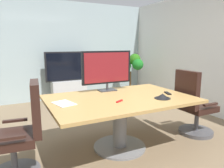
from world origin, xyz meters
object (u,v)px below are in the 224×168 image
(office_chair_right, at_px, (193,108))
(tv_monitor, at_px, (107,68))
(office_chair_left, at_px, (22,138))
(conference_phone, at_px, (162,96))
(remote_control, at_px, (168,93))
(potted_plant, at_px, (131,71))
(wall_display_unit, at_px, (69,84))
(conference_table, at_px, (120,109))

(office_chair_right, xyz_separation_m, tv_monitor, (-1.28, 0.63, 0.66))
(office_chair_left, distance_m, conference_phone, 1.85)
(tv_monitor, height_order, remote_control, tv_monitor)
(office_chair_left, bearing_deg, remote_control, 95.25)
(office_chair_left, height_order, remote_control, office_chair_left)
(potted_plant, distance_m, conference_phone, 3.08)
(office_chair_left, height_order, tv_monitor, tv_monitor)
(office_chair_right, bearing_deg, office_chair_left, 89.27)
(tv_monitor, height_order, potted_plant, tv_monitor)
(office_chair_right, relative_size, remote_control, 6.41)
(office_chair_left, xyz_separation_m, wall_display_unit, (1.37, 3.00, -0.01))
(office_chair_left, xyz_separation_m, office_chair_right, (2.62, -0.06, 0.00))
(potted_plant, relative_size, conference_phone, 5.63)
(conference_phone, xyz_separation_m, remote_control, (0.26, 0.19, -0.02))
(wall_display_unit, relative_size, remote_control, 7.71)
(office_chair_right, distance_m, conference_phone, 0.90)
(conference_table, distance_m, tv_monitor, 0.73)
(conference_table, bearing_deg, office_chair_left, -176.70)
(office_chair_right, xyz_separation_m, wall_display_unit, (-1.25, 3.06, -0.01))
(office_chair_right, height_order, tv_monitor, tv_monitor)
(potted_plant, relative_size, remote_control, 7.28)
(conference_table, distance_m, wall_display_unit, 2.93)
(office_chair_right, xyz_separation_m, conference_phone, (-0.82, -0.18, 0.33))
(wall_display_unit, bearing_deg, potted_plant, -14.22)
(tv_monitor, xyz_separation_m, remote_control, (0.72, -0.62, -0.35))
(remote_control, bearing_deg, office_chair_left, -162.27)
(conference_phone, bearing_deg, tv_monitor, 119.67)
(office_chair_left, relative_size, conference_phone, 4.95)
(conference_table, xyz_separation_m, office_chair_left, (-1.31, -0.08, -0.13))
(tv_monitor, relative_size, remote_control, 4.94)
(conference_table, relative_size, conference_phone, 9.06)
(office_chair_left, bearing_deg, office_chair_right, 95.29)
(office_chair_left, distance_m, tv_monitor, 1.60)
(potted_plant, height_order, conference_phone, potted_plant)
(tv_monitor, relative_size, wall_display_unit, 0.64)
(wall_display_unit, bearing_deg, tv_monitor, -90.72)
(office_chair_left, bearing_deg, conference_table, 100.00)
(tv_monitor, distance_m, remote_control, 1.01)
(conference_phone, bearing_deg, office_chair_left, 172.32)
(conference_table, bearing_deg, potted_plant, 55.05)
(conference_table, relative_size, office_chair_left, 1.83)
(conference_table, height_order, office_chair_right, office_chair_right)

